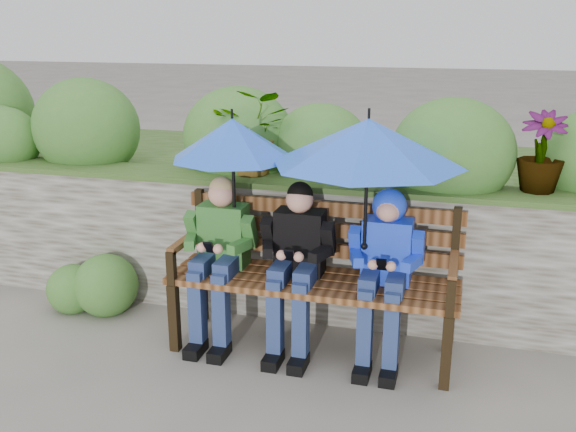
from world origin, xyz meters
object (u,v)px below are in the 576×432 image
(boy_middle, at_px, (296,258))
(boy_right, at_px, (385,261))
(umbrella_left, at_px, (233,139))
(umbrella_right, at_px, (368,142))
(park_bench, at_px, (315,267))
(boy_left, at_px, (219,251))

(boy_middle, distance_m, boy_right, 0.57)
(umbrella_left, bearing_deg, umbrella_right, -3.81)
(boy_right, height_order, umbrella_left, umbrella_left)
(boy_middle, xyz_separation_m, umbrella_left, (-0.44, 0.06, 0.75))
(park_bench, relative_size, umbrella_left, 2.20)
(boy_right, bearing_deg, umbrella_right, -174.66)
(park_bench, distance_m, boy_left, 0.66)
(boy_right, relative_size, umbrella_left, 1.31)
(umbrella_right, bearing_deg, boy_right, 5.34)
(boy_left, xyz_separation_m, boy_right, (1.11, 0.01, 0.04))
(boy_left, bearing_deg, umbrella_left, 32.22)
(boy_right, distance_m, umbrella_right, 0.76)
(park_bench, height_order, boy_left, boy_left)
(boy_left, distance_m, umbrella_right, 1.25)
(park_bench, bearing_deg, umbrella_left, -177.09)
(umbrella_left, bearing_deg, boy_right, -2.61)
(umbrella_right, bearing_deg, boy_left, -179.92)
(park_bench, relative_size, boy_left, 1.66)
(park_bench, height_order, umbrella_left, umbrella_left)
(boy_middle, height_order, umbrella_right, umbrella_right)
(boy_right, relative_size, umbrella_right, 0.95)
(umbrella_right, bearing_deg, umbrella_left, 176.19)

